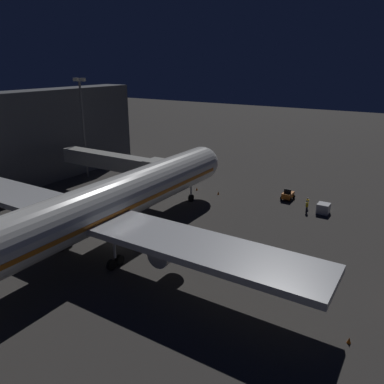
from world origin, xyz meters
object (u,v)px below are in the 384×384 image
object	(u,v)px
jet_bridge	(120,163)
traffic_cone_nose_port	(218,193)
apron_floodlight_mast	(83,122)
baggage_container_near_belt	(323,208)
ground_crew_by_belt_loader	(307,202)
baggage_tug_spare	(288,195)
traffic_cone_wingtip_svc_side	(349,340)
airliner_at_gate	(77,216)
ground_crew_by_tug	(307,206)
traffic_cone_nose_starboard	(197,189)

from	to	relation	value
jet_bridge	traffic_cone_nose_port	xyz separation A→B (m)	(-14.02, -9.29, -5.53)
apron_floodlight_mast	traffic_cone_nose_port	world-z (taller)	apron_floodlight_mast
baggage_container_near_belt	ground_crew_by_belt_loader	world-z (taller)	ground_crew_by_belt_loader
baggage_tug_spare	traffic_cone_wingtip_svc_side	distance (m)	34.84
baggage_tug_spare	ground_crew_by_belt_loader	bearing A→B (deg)	150.93
airliner_at_gate	baggage_tug_spare	size ratio (longest dim) A/B	25.79
airliner_at_gate	traffic_cone_wingtip_svc_side	size ratio (longest dim) A/B	111.73
ground_crew_by_tug	traffic_cone_nose_starboard	bearing A→B (deg)	-0.48
jet_bridge	apron_floodlight_mast	world-z (taller)	apron_floodlight_mast
apron_floodlight_mast	traffic_cone_wingtip_svc_side	distance (m)	60.19
baggage_tug_spare	ground_crew_by_tug	xyz separation A→B (m)	(-4.35, 4.03, 0.26)
airliner_at_gate	traffic_cone_nose_port	bearing A→B (deg)	-94.28
airliner_at_gate	baggage_tug_spare	distance (m)	36.18
airliner_at_gate	baggage_container_near_belt	size ratio (longest dim) A/B	33.31
airliner_at_gate	ground_crew_by_belt_loader	size ratio (longest dim) A/B	34.88
ground_crew_by_belt_loader	traffic_cone_wingtip_svc_side	distance (m)	31.25
jet_bridge	ground_crew_by_tug	distance (m)	31.30
ground_crew_by_belt_loader	traffic_cone_nose_starboard	size ratio (longest dim) A/B	3.20
jet_bridge	traffic_cone_nose_starboard	xyz separation A→B (m)	(-9.62, -9.29, -5.53)
baggage_container_near_belt	ground_crew_by_tug	xyz separation A→B (m)	(2.25, 1.04, 0.27)
baggage_tug_spare	traffic_cone_wingtip_svc_side	bearing A→B (deg)	116.76
baggage_container_near_belt	traffic_cone_nose_port	size ratio (longest dim) A/B	3.35
airliner_at_gate	traffic_cone_nose_starboard	xyz separation A→B (m)	(2.20, -29.38, -5.46)
airliner_at_gate	traffic_cone_nose_port	distance (m)	29.96
apron_floodlight_mast	ground_crew_by_tug	bearing A→B (deg)	-174.60
airliner_at_gate	jet_bridge	size ratio (longest dim) A/B	2.79
baggage_tug_spare	baggage_container_near_belt	distance (m)	7.25
ground_crew_by_belt_loader	traffic_cone_wingtip_svc_side	bearing A→B (deg)	112.16
apron_floodlight_mast	baggage_container_near_belt	distance (m)	46.92
traffic_cone_nose_port	traffic_cone_nose_starboard	distance (m)	4.40
baggage_container_near_belt	traffic_cone_wingtip_svc_side	distance (m)	29.55
traffic_cone_nose_port	traffic_cone_nose_starboard	xyz separation A→B (m)	(4.40, 0.00, 0.00)
traffic_cone_nose_port	baggage_tug_spare	bearing A→B (deg)	-160.94
traffic_cone_wingtip_svc_side	baggage_container_near_belt	bearing A→B (deg)	-72.10
apron_floodlight_mast	airliner_at_gate	bearing A→B (deg)	135.42
airliner_at_gate	ground_crew_by_tug	distance (m)	34.50
baggage_container_near_belt	apron_floodlight_mast	bearing A→B (deg)	6.43
airliner_at_gate	baggage_tug_spare	xyz separation A→B (m)	(-13.38, -33.24, -4.95)
jet_bridge	ground_crew_by_belt_loader	distance (m)	31.48
ground_crew_by_tug	traffic_cone_wingtip_svc_side	distance (m)	29.36
airliner_at_gate	ground_crew_by_belt_loader	xyz separation A→B (m)	(-17.28, -31.08, -4.76)
apron_floodlight_mast	ground_crew_by_tug	size ratio (longest dim) A/B	10.25
traffic_cone_wingtip_svc_side	traffic_cone_nose_port	bearing A→B (deg)	-45.40
baggage_tug_spare	ground_crew_by_belt_loader	distance (m)	4.46
apron_floodlight_mast	traffic_cone_wingtip_svc_side	size ratio (longest dim) A/B	34.93
traffic_cone_nose_starboard	ground_crew_by_belt_loader	bearing A→B (deg)	-175.02
apron_floodlight_mast	traffic_cone_nose_port	size ratio (longest dim) A/B	34.93
ground_crew_by_tug	traffic_cone_wingtip_svc_side	bearing A→B (deg)	112.71
apron_floodlight_mast	traffic_cone_wingtip_svc_side	xyz separation A→B (m)	(-54.57, 22.99, -10.79)
baggage_container_near_belt	traffic_cone_nose_starboard	size ratio (longest dim) A/B	3.35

